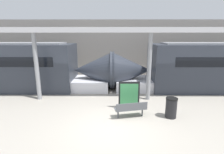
# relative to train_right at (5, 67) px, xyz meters

# --- Properties ---
(ground_plane) EXTENTS (60.00, 60.00, 0.00)m
(ground_plane) POSITION_rel_train_right_xyz_m (7.45, -5.34, -1.50)
(ground_plane) COLOR #A8A093
(station_wall) EXTENTS (56.00, 0.20, 5.00)m
(station_wall) POSITION_rel_train_right_xyz_m (7.45, 3.90, 1.00)
(station_wall) COLOR gray
(station_wall) RESTS_ON ground_plane
(train_right) EXTENTS (14.99, 2.93, 3.20)m
(train_right) POSITION_rel_train_right_xyz_m (0.00, 0.00, 0.00)
(train_right) COLOR #2D333D
(train_right) RESTS_ON ground_plane
(bench_near) EXTENTS (1.52, 0.73, 0.75)m
(bench_near) POSITION_rel_train_right_xyz_m (8.33, -4.54, -1.04)
(bench_near) COLOR #4C4F54
(bench_near) RESTS_ON ground_plane
(trash_bin) EXTENTS (0.52, 0.52, 0.94)m
(trash_bin) POSITION_rel_train_right_xyz_m (10.17, -4.50, -1.03)
(trash_bin) COLOR black
(trash_bin) RESTS_ON ground_plane
(poster_board) EXTENTS (1.06, 0.07, 1.43)m
(poster_board) POSITION_rel_train_right_xyz_m (8.32, -3.53, -0.78)
(poster_board) COLOR black
(poster_board) RESTS_ON ground_plane
(support_column_near) EXTENTS (0.24, 0.24, 3.82)m
(support_column_near) POSITION_rel_train_right_xyz_m (9.56, -2.18, 0.41)
(support_column_near) COLOR gray
(support_column_near) RESTS_ON ground_plane
(support_column_far) EXTENTS (0.24, 0.24, 3.82)m
(support_column_far) POSITION_rel_train_right_xyz_m (3.16, -2.18, 0.41)
(support_column_far) COLOR gray
(support_column_far) RESTS_ON ground_plane
(canopy_beam) EXTENTS (28.00, 0.60, 0.28)m
(canopy_beam) POSITION_rel_train_right_xyz_m (9.56, -2.18, 2.46)
(canopy_beam) COLOR #B7B7BC
(canopy_beam) RESTS_ON support_column_near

